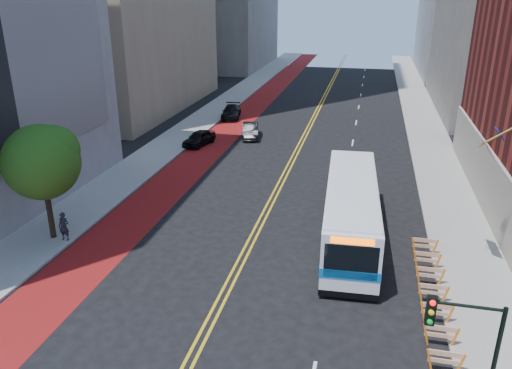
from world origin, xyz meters
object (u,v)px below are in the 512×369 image
at_px(transit_bus, 351,210).
at_px(car_b, 251,130).
at_px(street_tree, 42,159).
at_px(pedestrian, 64,227).
at_px(traffic_signal, 466,345).
at_px(car_a, 199,138).
at_px(car_c, 231,112).

relative_size(transit_bus, car_b, 3.03).
relative_size(street_tree, car_b, 1.57).
distance_m(car_b, pedestrian, 24.39).
bearing_deg(traffic_signal, transit_bus, 106.25).
bearing_deg(street_tree, car_a, 84.26).
xyz_separation_m(transit_bus, car_a, (-14.73, 16.07, -1.15)).
bearing_deg(traffic_signal, car_b, 113.71).
bearing_deg(car_a, car_b, 55.09).
bearing_deg(traffic_signal, car_a, 122.29).
height_order(car_a, car_c, car_c).
bearing_deg(traffic_signal, pedestrian, 154.76).
height_order(traffic_signal, car_a, traffic_signal).
xyz_separation_m(traffic_signal, car_b, (-14.57, 33.16, -3.02)).
relative_size(street_tree, transit_bus, 0.52).
height_order(street_tree, traffic_signal, street_tree).
bearing_deg(car_a, traffic_signal, -44.36).
xyz_separation_m(transit_bus, car_b, (-10.64, 19.71, -1.14)).
distance_m(car_b, car_c, 8.38).
bearing_deg(car_c, street_tree, -103.35).
xyz_separation_m(traffic_signal, car_a, (-18.65, 29.51, -3.04)).
bearing_deg(car_c, car_a, -99.85).
bearing_deg(transit_bus, pedestrian, -168.27).
height_order(car_b, car_c, car_b).
distance_m(car_c, pedestrian, 31.20).
bearing_deg(traffic_signal, street_tree, 155.18).
bearing_deg(pedestrian, transit_bus, 12.46).
relative_size(traffic_signal, car_c, 1.05).
bearing_deg(pedestrian, car_a, 84.68).
height_order(street_tree, car_c, street_tree).
height_order(street_tree, pedestrian, street_tree).
bearing_deg(transit_bus, car_c, 115.70).
height_order(street_tree, transit_bus, street_tree).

